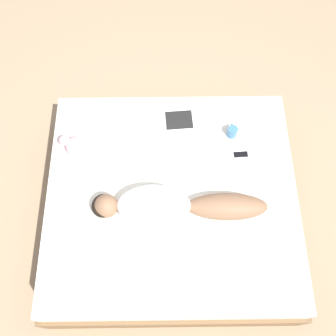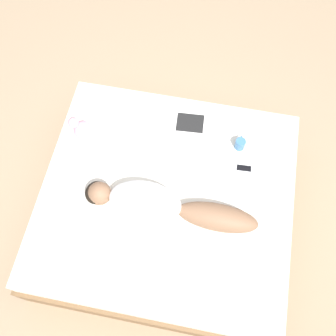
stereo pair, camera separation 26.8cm
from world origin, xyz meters
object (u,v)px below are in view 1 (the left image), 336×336
person (170,206)px  cell_phone (241,155)px  open_magazine (181,134)px  coffee_mug (232,132)px

person → cell_phone: 0.76m
person → open_magazine: person is taller
open_magazine → cell_phone: same height
person → coffee_mug: size_ratio=11.06×
coffee_mug → cell_phone: (-0.19, -0.06, -0.05)m
cell_phone → open_magazine: bearing=64.1°
coffee_mug → cell_phone: coffee_mug is taller
person → coffee_mug: bearing=-37.5°
person → coffee_mug: (0.67, -0.53, -0.05)m
cell_phone → person: bearing=125.6°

